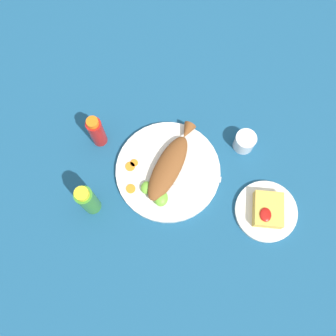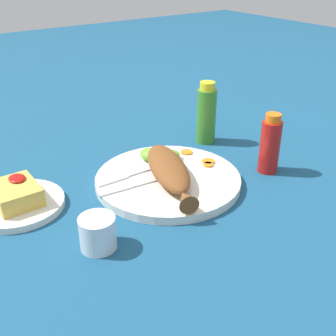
# 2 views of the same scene
# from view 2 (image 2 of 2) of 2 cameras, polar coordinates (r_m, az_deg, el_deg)

# --- Properties ---
(ground_plane) EXTENTS (4.00, 4.00, 0.00)m
(ground_plane) POSITION_cam_2_polar(r_m,az_deg,el_deg) (0.91, -0.00, -2.11)
(ground_plane) COLOR navy
(main_plate) EXTENTS (0.31, 0.31, 0.02)m
(main_plate) POSITION_cam_2_polar(r_m,az_deg,el_deg) (0.91, -0.00, -1.62)
(main_plate) COLOR silver
(main_plate) RESTS_ON ground_plane
(fried_fish) EXTENTS (0.26, 0.15, 0.04)m
(fried_fish) POSITION_cam_2_polar(r_m,az_deg,el_deg) (0.88, 0.20, -0.28)
(fried_fish) COLOR brown
(fried_fish) RESTS_ON main_plate
(fork_near) EXTENTS (0.03, 0.19, 0.00)m
(fork_near) POSITION_cam_2_polar(r_m,az_deg,el_deg) (0.87, -4.54, -2.29)
(fork_near) COLOR silver
(fork_near) RESTS_ON main_plate
(fork_far) EXTENTS (0.02, 0.19, 0.00)m
(fork_far) POSITION_cam_2_polar(r_m,az_deg,el_deg) (0.91, -5.12, -0.92)
(fork_far) COLOR silver
(fork_far) RESTS_ON main_plate
(carrot_slice_near) EXTENTS (0.02, 0.02, 0.00)m
(carrot_slice_near) POSITION_cam_2_polar(r_m,az_deg,el_deg) (0.95, 5.47, 0.45)
(carrot_slice_near) COLOR orange
(carrot_slice_near) RESTS_ON main_plate
(carrot_slice_mid) EXTENTS (0.03, 0.03, 0.00)m
(carrot_slice_mid) POSITION_cam_2_polar(r_m,az_deg,el_deg) (0.96, 5.46, 0.89)
(carrot_slice_mid) COLOR orange
(carrot_slice_mid) RESTS_ON main_plate
(carrot_slice_far) EXTENTS (0.03, 0.03, 0.00)m
(carrot_slice_far) POSITION_cam_2_polar(r_m,az_deg,el_deg) (1.00, 2.53, 2.16)
(carrot_slice_far) COLOR orange
(carrot_slice_far) RESTS_ON main_plate
(lime_wedge_main) EXTENTS (0.04, 0.03, 0.02)m
(lime_wedge_main) POSITION_cam_2_polar(r_m,az_deg,el_deg) (0.97, 0.60, 1.81)
(lime_wedge_main) COLOR #6BB233
(lime_wedge_main) RESTS_ON main_plate
(lime_wedge_side) EXTENTS (0.05, 0.04, 0.03)m
(lime_wedge_side) POSITION_cam_2_polar(r_m,az_deg,el_deg) (0.97, -2.56, 1.86)
(lime_wedge_side) COLOR #6BB233
(lime_wedge_side) RESTS_ON main_plate
(hot_sauce_bottle_red) EXTENTS (0.05, 0.05, 0.14)m
(hot_sauce_bottle_red) POSITION_cam_2_polar(r_m,az_deg,el_deg) (0.96, 13.65, 3.07)
(hot_sauce_bottle_red) COLOR #B21914
(hot_sauce_bottle_red) RESTS_ON ground_plane
(hot_sauce_bottle_green) EXTENTS (0.05, 0.05, 0.16)m
(hot_sauce_bottle_green) POSITION_cam_2_polar(r_m,az_deg,el_deg) (1.08, 5.21, 7.28)
(hot_sauce_bottle_green) COLOR #3D8428
(hot_sauce_bottle_green) RESTS_ON ground_plane
(salt_cup) EXTENTS (0.06, 0.06, 0.06)m
(salt_cup) POSITION_cam_2_polar(r_m,az_deg,el_deg) (0.73, -9.47, -8.89)
(salt_cup) COLOR silver
(salt_cup) RESTS_ON ground_plane
(side_plate_fries) EXTENTS (0.18, 0.18, 0.01)m
(side_plate_fries) POSITION_cam_2_polar(r_m,az_deg,el_deg) (0.88, -19.66, -4.67)
(side_plate_fries) COLOR silver
(side_plate_fries) RESTS_ON ground_plane
(fries_pile) EXTENTS (0.10, 0.08, 0.04)m
(fries_pile) POSITION_cam_2_polar(r_m,az_deg,el_deg) (0.86, -19.91, -3.20)
(fries_pile) COLOR gold
(fries_pile) RESTS_ON side_plate_fries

